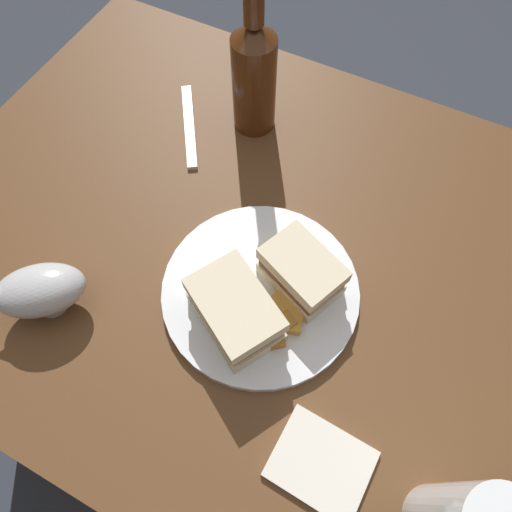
{
  "coord_description": "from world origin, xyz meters",
  "views": [
    {
      "loc": [
        -0.16,
        0.29,
        1.31
      ],
      "look_at": [
        -0.02,
        0.03,
        0.75
      ],
      "focal_mm": 32.35,
      "sensor_mm": 36.0,
      "label": 1
    }
  ],
  "objects_px": {
    "napkin": "(321,464)",
    "fork": "(189,126)",
    "sandwich_half_left": "(235,311)",
    "cider_bottle": "(254,74)",
    "sandwich_half_right": "(302,272)",
    "gravy_boat": "(39,291)",
    "plate": "(260,291)"
  },
  "relations": [
    {
      "from": "plate",
      "to": "gravy_boat",
      "type": "distance_m",
      "value": 0.29
    },
    {
      "from": "gravy_boat",
      "to": "fork",
      "type": "bearing_deg",
      "value": -90.81
    },
    {
      "from": "gravy_boat",
      "to": "napkin",
      "type": "relative_size",
      "value": 1.23
    },
    {
      "from": "fork",
      "to": "gravy_boat",
      "type": "bearing_deg",
      "value": -34.82
    },
    {
      "from": "sandwich_half_right",
      "to": "fork",
      "type": "bearing_deg",
      "value": -32.63
    },
    {
      "from": "sandwich_half_left",
      "to": "cider_bottle",
      "type": "distance_m",
      "value": 0.36
    },
    {
      "from": "plate",
      "to": "sandwich_half_left",
      "type": "distance_m",
      "value": 0.07
    },
    {
      "from": "gravy_boat",
      "to": "sandwich_half_left",
      "type": "bearing_deg",
      "value": -159.69
    },
    {
      "from": "cider_bottle",
      "to": "napkin",
      "type": "bearing_deg",
      "value": 125.29
    },
    {
      "from": "plate",
      "to": "sandwich_half_left",
      "type": "xyz_separation_m",
      "value": [
        0.01,
        0.05,
        0.04
      ]
    },
    {
      "from": "plate",
      "to": "gravy_boat",
      "type": "relative_size",
      "value": 1.99
    },
    {
      "from": "plate",
      "to": "sandwich_half_right",
      "type": "relative_size",
      "value": 2.21
    },
    {
      "from": "sandwich_half_left",
      "to": "gravy_boat",
      "type": "distance_m",
      "value": 0.25
    },
    {
      "from": "sandwich_half_left",
      "to": "plate",
      "type": "bearing_deg",
      "value": -98.93
    },
    {
      "from": "cider_bottle",
      "to": "fork",
      "type": "bearing_deg",
      "value": 32.79
    },
    {
      "from": "napkin",
      "to": "sandwich_half_right",
      "type": "bearing_deg",
      "value": -59.16
    },
    {
      "from": "gravy_boat",
      "to": "fork",
      "type": "xyz_separation_m",
      "value": [
        -0.01,
        -0.36,
        -0.04
      ]
    },
    {
      "from": "gravy_boat",
      "to": "fork",
      "type": "distance_m",
      "value": 0.36
    },
    {
      "from": "napkin",
      "to": "fork",
      "type": "relative_size",
      "value": 0.61
    },
    {
      "from": "napkin",
      "to": "fork",
      "type": "distance_m",
      "value": 0.55
    },
    {
      "from": "fork",
      "to": "plate",
      "type": "bearing_deg",
      "value": 14.21
    },
    {
      "from": "sandwich_half_left",
      "to": "gravy_boat",
      "type": "relative_size",
      "value": 1.05
    },
    {
      "from": "cider_bottle",
      "to": "fork",
      "type": "relative_size",
      "value": 1.44
    },
    {
      "from": "napkin",
      "to": "fork",
      "type": "height_order",
      "value": "napkin"
    },
    {
      "from": "plate",
      "to": "gravy_boat",
      "type": "xyz_separation_m",
      "value": [
        0.25,
        0.14,
        0.04
      ]
    },
    {
      "from": "plate",
      "to": "cider_bottle",
      "type": "distance_m",
      "value": 0.33
    },
    {
      "from": "sandwich_half_left",
      "to": "napkin",
      "type": "height_order",
      "value": "sandwich_half_left"
    },
    {
      "from": "sandwich_half_left",
      "to": "fork",
      "type": "relative_size",
      "value": 0.79
    },
    {
      "from": "sandwich_half_left",
      "to": "cider_bottle",
      "type": "xyz_separation_m",
      "value": [
        0.14,
        -0.33,
        0.05
      ]
    },
    {
      "from": "cider_bottle",
      "to": "sandwich_half_right",
      "type": "bearing_deg",
      "value": 128.55
    },
    {
      "from": "fork",
      "to": "napkin",
      "type": "bearing_deg",
      "value": 12.76
    },
    {
      "from": "sandwich_half_left",
      "to": "napkin",
      "type": "distance_m",
      "value": 0.2
    }
  ]
}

